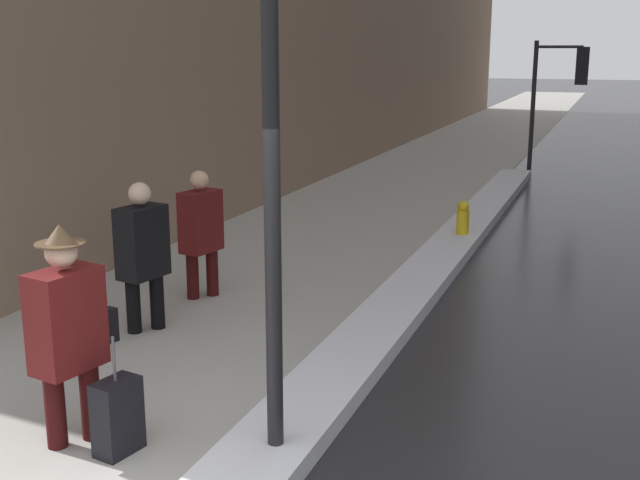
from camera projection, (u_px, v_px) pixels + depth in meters
name	position (u px, v px, depth m)	size (l,w,h in m)	color
sidewalk_slab	(418.00, 177.00, 19.29)	(4.00, 80.00, 0.01)	#9E9B93
snow_bank_curb	(438.00, 261.00, 11.36)	(0.70, 17.55, 0.17)	silver
lamp_post	(271.00, 102.00, 5.38)	(0.28, 0.28, 4.42)	black
traffic_light_near	(565.00, 78.00, 19.56)	(1.31, 0.32, 3.20)	black
pedestrian_in_fedora	(68.00, 327.00, 6.09)	(0.42, 0.78, 1.77)	#340C0C
pedestrian_in_glasses	(143.00, 250.00, 8.59)	(0.41, 0.59, 1.65)	black
pedestrian_nearside	(201.00, 228.00, 9.78)	(0.40, 0.57, 1.60)	#340C0C
rolling_suitcase	(118.00, 417.00, 6.08)	(0.29, 0.40, 0.95)	black
fire_hydrant	(463.00, 223.00, 12.61)	(0.20, 0.20, 0.70)	gold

